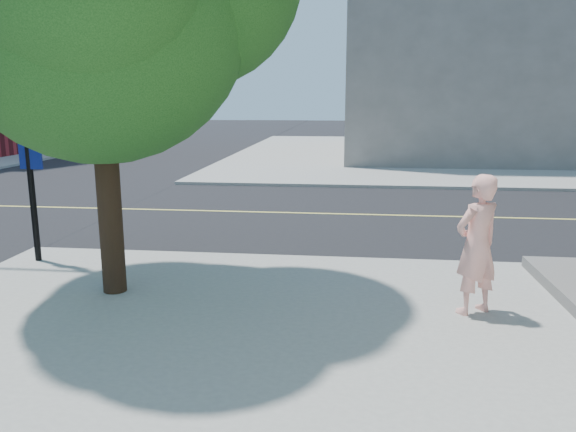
# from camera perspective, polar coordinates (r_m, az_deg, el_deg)

# --- Properties ---
(ground) EXTENTS (140.00, 140.00, 0.00)m
(ground) POSITION_cam_1_polar(r_m,az_deg,el_deg) (11.82, -20.51, -3.72)
(ground) COLOR black
(ground) RESTS_ON ground
(road_ew) EXTENTS (140.00, 9.00, 0.01)m
(road_ew) POSITION_cam_1_polar(r_m,az_deg,el_deg) (15.84, -13.20, 0.62)
(road_ew) COLOR black
(road_ew) RESTS_ON ground
(sidewalk_ne) EXTENTS (29.00, 25.00, 0.12)m
(sidewalk_ne) POSITION_cam_1_polar(r_m,az_deg,el_deg) (32.78, 21.11, 5.99)
(sidewalk_ne) COLOR gray
(sidewalk_ne) RESTS_ON ground
(filler_ne) EXTENTS (18.00, 16.00, 14.00)m
(filler_ne) POSITION_cam_1_polar(r_m,az_deg,el_deg) (33.50, 22.71, 18.12)
(filler_ne) COLOR slate
(filler_ne) RESTS_ON sidewalk_ne
(man_on_phone) EXTENTS (0.85, 0.78, 1.95)m
(man_on_phone) POSITION_cam_1_polar(r_m,az_deg,el_deg) (7.97, 18.92, -2.84)
(man_on_phone) COLOR #FDAA9D
(man_on_phone) RESTS_ON sidewalk_se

